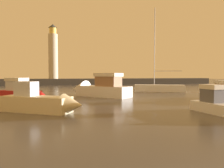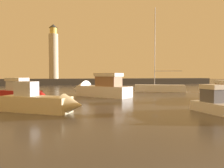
{
  "view_description": "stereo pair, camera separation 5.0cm",
  "coord_description": "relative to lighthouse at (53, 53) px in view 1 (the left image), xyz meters",
  "views": [
    {
      "loc": [
        -4.81,
        -2.75,
        2.93
      ],
      "look_at": [
        -0.68,
        14.4,
        2.16
      ],
      "focal_mm": 32.9,
      "sensor_mm": 36.0,
      "label": 1
    },
    {
      "loc": [
        -4.76,
        -2.77,
        2.93
      ],
      "look_at": [
        -0.68,
        14.4,
        2.16
      ],
      "focal_mm": 32.9,
      "sensor_mm": 36.0,
      "label": 2
    }
  ],
  "objects": [
    {
      "name": "ground_plane",
      "position": [
        7.53,
        -30.4,
        -9.47
      ],
      "size": [
        220.0,
        220.0,
        0.0
      ],
      "primitive_type": "plane",
      "color": "#4C4742"
    },
    {
      "name": "motorboat_5",
      "position": [
        1.21,
        -46.62,
        -8.7
      ],
      "size": [
        6.82,
        5.07,
        2.56
      ],
      "color": "beige",
      "rests_on": "ground_plane"
    },
    {
      "name": "sailboat_moored",
      "position": [
        19.28,
        -30.34,
        -8.79
      ],
      "size": [
        8.7,
        5.28,
        14.72
      ],
      "color": "white",
      "rests_on": "ground_plane"
    },
    {
      "name": "motorboat_1",
      "position": [
        7.31,
        -35.18,
        -8.42
      ],
      "size": [
        8.52,
        8.81,
        3.77
      ],
      "color": "white",
      "rests_on": "ground_plane"
    },
    {
      "name": "breakwater",
      "position": [
        7.53,
        0.0,
        -8.55
      ],
      "size": [
        89.23,
        4.5,
        1.84
      ],
      "primitive_type": "cube",
      "color": "#423F3D",
      "rests_on": "ground_plane"
    },
    {
      "name": "mooring_buoy",
      "position": [
        0.38,
        -39.72,
        -9.01
      ],
      "size": [
        0.93,
        0.93,
        0.93
      ],
      "primitive_type": "sphere",
      "color": "red",
      "rests_on": "ground_plane"
    },
    {
      "name": "motorboat_4",
      "position": [
        -1.84,
        -36.42,
        -8.63
      ],
      "size": [
        6.5,
        5.49,
        3.01
      ],
      "color": "#B21E1E",
      "rests_on": "ground_plane"
    },
    {
      "name": "motorboat_0",
      "position": [
        20.89,
        -42.88,
        -8.78
      ],
      "size": [
        4.54,
        7.06,
        2.78
      ],
      "color": "beige",
      "rests_on": "ground_plane"
    },
    {
      "name": "lighthouse",
      "position": [
        0.0,
        0.0,
        0.0
      ],
      "size": [
        2.72,
        2.72,
        16.12
      ],
      "color": "beige",
      "rests_on": "breakwater"
    }
  ]
}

